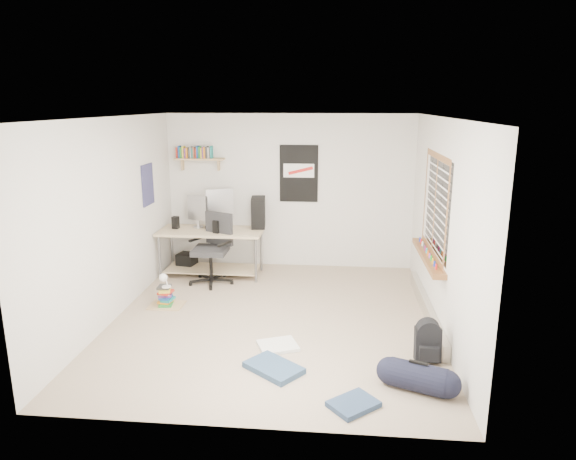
# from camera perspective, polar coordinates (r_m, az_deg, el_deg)

# --- Properties ---
(floor) EXTENTS (4.00, 4.50, 0.01)m
(floor) POSITION_cam_1_polar(r_m,az_deg,el_deg) (6.60, -1.64, -9.88)
(floor) COLOR gray
(floor) RESTS_ON ground
(ceiling) EXTENTS (4.00, 4.50, 0.01)m
(ceiling) POSITION_cam_1_polar(r_m,az_deg,el_deg) (6.04, -1.80, 12.46)
(ceiling) COLOR white
(ceiling) RESTS_ON ground
(back_wall) EXTENTS (4.00, 0.01, 2.50)m
(back_wall) POSITION_cam_1_polar(r_m,az_deg,el_deg) (8.40, 0.18, 4.29)
(back_wall) COLOR silver
(back_wall) RESTS_ON ground
(left_wall) EXTENTS (0.01, 4.50, 2.50)m
(left_wall) POSITION_cam_1_polar(r_m,az_deg,el_deg) (6.74, -18.88, 1.11)
(left_wall) COLOR silver
(left_wall) RESTS_ON ground
(right_wall) EXTENTS (0.01, 4.50, 2.50)m
(right_wall) POSITION_cam_1_polar(r_m,az_deg,el_deg) (6.28, 16.76, 0.36)
(right_wall) COLOR silver
(right_wall) RESTS_ON ground
(desk) EXTENTS (1.75, 1.16, 0.73)m
(desk) POSITION_cam_1_polar(r_m,az_deg,el_deg) (8.18, -8.46, -2.50)
(desk) COLOR tan
(desk) RESTS_ON floor
(monitor_left) EXTENTS (0.37, 0.22, 0.40)m
(monitor_left) POSITION_cam_1_polar(r_m,az_deg,el_deg) (8.24, -9.98, 1.63)
(monitor_left) COLOR #ABABB0
(monitor_left) RESTS_ON desk
(monitor_right) EXTENTS (0.45, 0.27, 0.48)m
(monitor_right) POSITION_cam_1_polar(r_m,az_deg,el_deg) (8.29, -7.56, 2.10)
(monitor_right) COLOR #99999E
(monitor_right) RESTS_ON desk
(pc_tower) EXTENTS (0.26, 0.47, 0.47)m
(pc_tower) POSITION_cam_1_polar(r_m,az_deg,el_deg) (8.17, -3.32, 1.98)
(pc_tower) COLOR black
(pc_tower) RESTS_ON desk
(keyboard) EXTENTS (0.38, 0.22, 0.02)m
(keyboard) POSITION_cam_1_polar(r_m,az_deg,el_deg) (8.24, -7.95, 0.36)
(keyboard) COLOR black
(keyboard) RESTS_ON desk
(speaker_left) EXTENTS (0.11, 0.11, 0.19)m
(speaker_left) POSITION_cam_1_polar(r_m,az_deg,el_deg) (8.26, -12.38, 0.81)
(speaker_left) COLOR black
(speaker_left) RESTS_ON desk
(speaker_right) EXTENTS (0.13, 0.13, 0.19)m
(speaker_right) POSITION_cam_1_polar(r_m,az_deg,el_deg) (7.86, -7.91, 0.36)
(speaker_right) COLOR black
(speaker_right) RESTS_ON desk
(office_chair) EXTENTS (0.92, 0.92, 1.06)m
(office_chair) POSITION_cam_1_polar(r_m,az_deg,el_deg) (7.78, -8.61, -2.40)
(office_chair) COLOR #272729
(office_chair) RESTS_ON floor
(wall_shelf) EXTENTS (0.80, 0.22, 0.24)m
(wall_shelf) POSITION_cam_1_polar(r_m,az_deg,el_deg) (8.47, -9.80, 7.79)
(wall_shelf) COLOR tan
(wall_shelf) RESTS_ON back_wall
(poster_back_wall) EXTENTS (0.62, 0.03, 0.92)m
(poster_back_wall) POSITION_cam_1_polar(r_m,az_deg,el_deg) (8.32, 1.21, 6.28)
(poster_back_wall) COLOR black
(poster_back_wall) RESTS_ON back_wall
(poster_left_wall) EXTENTS (0.02, 0.42, 0.60)m
(poster_left_wall) POSITION_cam_1_polar(r_m,az_deg,el_deg) (7.78, -15.32, 4.88)
(poster_left_wall) COLOR navy
(poster_left_wall) RESTS_ON left_wall
(window) EXTENTS (0.10, 1.50, 1.26)m
(window) POSITION_cam_1_polar(r_m,az_deg,el_deg) (6.52, 15.91, 2.70)
(window) COLOR brown
(window) RESTS_ON right_wall
(baseboard_heater) EXTENTS (0.08, 2.50, 0.18)m
(baseboard_heater) POSITION_cam_1_polar(r_m,az_deg,el_deg) (6.90, 15.19, -8.44)
(baseboard_heater) COLOR #B7B2A8
(baseboard_heater) RESTS_ON floor
(backpack) EXTENTS (0.27, 0.21, 0.35)m
(backpack) POSITION_cam_1_polar(r_m,az_deg,el_deg) (5.71, 15.26, -12.13)
(backpack) COLOR black
(backpack) RESTS_ON floor
(duffel_bag) EXTENTS (0.36, 0.36, 0.54)m
(duffel_bag) POSITION_cam_1_polar(r_m,az_deg,el_deg) (5.20, 14.22, -15.55)
(duffel_bag) COLOR black
(duffel_bag) RESTS_ON floor
(tshirt) EXTENTS (0.52, 0.49, 0.04)m
(tshirt) POSITION_cam_1_polar(r_m,az_deg,el_deg) (5.89, -1.14, -12.72)
(tshirt) COLOR silver
(tshirt) RESTS_ON floor
(jeans_a) EXTENTS (0.67, 0.64, 0.06)m
(jeans_a) POSITION_cam_1_polar(r_m,az_deg,el_deg) (5.43, -1.60, -15.06)
(jeans_a) COLOR navy
(jeans_a) RESTS_ON floor
(jeans_b) EXTENTS (0.52, 0.50, 0.05)m
(jeans_b) POSITION_cam_1_polar(r_m,az_deg,el_deg) (4.91, 7.29, -18.65)
(jeans_b) COLOR navy
(jeans_b) RESTS_ON floor
(book_stack) EXTENTS (0.43, 0.37, 0.26)m
(book_stack) POSITION_cam_1_polar(r_m,az_deg,el_deg) (7.13, -13.40, -7.06)
(book_stack) COLOR brown
(book_stack) RESTS_ON floor
(desk_lamp) EXTENTS (0.13, 0.21, 0.20)m
(desk_lamp) POSITION_cam_1_polar(r_m,az_deg,el_deg) (7.03, -13.40, -5.38)
(desk_lamp) COLOR white
(desk_lamp) RESTS_ON book_stack
(subwoofer) EXTENTS (0.32, 0.32, 0.30)m
(subwoofer) POSITION_cam_1_polar(r_m,az_deg,el_deg) (8.51, -11.15, -3.55)
(subwoofer) COLOR black
(subwoofer) RESTS_ON floor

